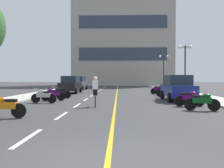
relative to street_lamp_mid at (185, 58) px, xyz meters
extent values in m
plane|color=#38383A|center=(-7.19, 0.01, -3.66)|extent=(140.00, 140.00, 0.00)
cube|color=#B7B2A8|center=(-14.39, 3.01, -3.60)|extent=(2.40, 72.00, 0.12)
cube|color=#B7B2A8|center=(0.01, 3.01, -3.60)|extent=(2.40, 72.00, 0.12)
cube|color=silver|center=(-9.19, -18.99, -3.66)|extent=(0.14, 2.20, 0.01)
cube|color=silver|center=(-9.19, -14.99, -3.66)|extent=(0.14, 2.20, 0.01)
cube|color=silver|center=(-9.19, -10.99, -3.66)|extent=(0.14, 2.20, 0.01)
cube|color=silver|center=(-9.19, -6.99, -3.66)|extent=(0.14, 2.20, 0.01)
cube|color=silver|center=(-9.19, -2.99, -3.66)|extent=(0.14, 2.20, 0.01)
cube|color=silver|center=(-9.19, 1.01, -3.66)|extent=(0.14, 2.20, 0.01)
cube|color=silver|center=(-9.19, 5.01, -3.66)|extent=(0.14, 2.20, 0.01)
cube|color=silver|center=(-9.19, 9.01, -3.66)|extent=(0.14, 2.20, 0.01)
cube|color=silver|center=(-9.19, 13.01, -3.66)|extent=(0.14, 2.20, 0.01)
cube|color=silver|center=(-9.19, 17.01, -3.66)|extent=(0.14, 2.20, 0.01)
cube|color=silver|center=(-9.19, 21.01, -3.66)|extent=(0.14, 2.20, 0.01)
cube|color=silver|center=(-9.19, 25.01, -3.66)|extent=(0.14, 2.20, 0.01)
cube|color=gold|center=(-6.94, 3.01, -3.66)|extent=(0.12, 66.00, 0.01)
cube|color=#9E998E|center=(-5.94, 28.86, 6.90)|extent=(20.70, 9.70, 21.13)
cube|color=#2D3847|center=(-5.94, 23.96, 2.67)|extent=(17.39, 0.10, 2.54)
cube|color=#2D3847|center=(-5.94, 23.96, 9.01)|extent=(17.39, 0.10, 2.54)
cylinder|color=black|center=(0.00, 0.00, -1.16)|extent=(0.14, 0.14, 4.77)
cylinder|color=black|center=(0.00, 0.00, 1.08)|extent=(1.10, 0.08, 0.08)
sphere|color=white|center=(-0.55, 0.00, 1.08)|extent=(0.36, 0.36, 0.36)
sphere|color=white|center=(0.55, 0.00, 1.08)|extent=(0.36, 0.36, 0.36)
cylinder|color=black|center=(0.15, 13.06, -1.06)|extent=(0.14, 0.14, 4.96)
cylinder|color=black|center=(0.15, 13.06, 1.26)|extent=(1.10, 0.08, 0.08)
sphere|color=white|center=(-0.40, 13.06, 1.26)|extent=(0.36, 0.36, 0.36)
sphere|color=white|center=(0.70, 13.06, 1.26)|extent=(0.36, 0.36, 0.36)
cylinder|color=black|center=(-3.40, -6.35, -3.34)|extent=(0.22, 0.64, 0.64)
cylinder|color=black|center=(-1.70, -6.34, -3.34)|extent=(0.22, 0.64, 0.64)
cylinder|color=black|center=(-3.38, -9.15, -3.34)|extent=(0.22, 0.64, 0.64)
cylinder|color=black|center=(-1.68, -9.14, -3.34)|extent=(0.22, 0.64, 0.64)
cube|color=navy|center=(-2.54, -7.74, -2.94)|extent=(1.73, 4.21, 0.80)
cube|color=#1E2833|center=(-2.54, -7.74, -2.19)|extent=(1.58, 2.21, 0.70)
cylinder|color=black|center=(-12.66, 2.00, -3.34)|extent=(0.23, 0.64, 0.64)
cylinder|color=black|center=(-10.96, 1.96, -3.34)|extent=(0.23, 0.64, 0.64)
cylinder|color=black|center=(-12.71, -0.80, -3.34)|extent=(0.23, 0.64, 0.64)
cylinder|color=black|center=(-11.01, -0.83, -3.34)|extent=(0.23, 0.64, 0.64)
cube|color=black|center=(-11.83, 0.58, -2.94)|extent=(1.78, 4.23, 0.80)
cube|color=#1E2833|center=(-11.83, 0.58, -2.19)|extent=(1.60, 2.23, 0.70)
cylinder|color=black|center=(-12.94, 9.31, -3.34)|extent=(0.26, 0.65, 0.64)
cylinder|color=black|center=(-11.24, 9.20, -3.34)|extent=(0.26, 0.65, 0.64)
cylinder|color=black|center=(-13.12, 6.51, -3.34)|extent=(0.26, 0.65, 0.64)
cylinder|color=black|center=(-11.43, 6.40, -3.34)|extent=(0.26, 0.65, 0.64)
cube|color=#4C5156|center=(-12.18, 7.85, -2.94)|extent=(1.97, 4.30, 0.80)
cube|color=#1E2833|center=(-12.18, 7.85, -2.19)|extent=(1.70, 2.30, 0.70)
cylinder|color=black|center=(-10.77, -15.71, -3.36)|extent=(0.60, 0.13, 0.60)
cube|color=orange|center=(-11.32, -15.73, -3.14)|extent=(0.91, 0.32, 0.28)
ellipsoid|color=orange|center=(-11.52, -15.74, -2.92)|extent=(0.45, 0.26, 0.22)
cube|color=black|center=(-11.07, -15.72, -2.94)|extent=(0.45, 0.26, 0.10)
cylinder|color=black|center=(-2.10, -13.38, -3.36)|extent=(0.61, 0.24, 0.60)
cylinder|color=black|center=(-3.17, -13.12, -3.36)|extent=(0.61, 0.24, 0.60)
cube|color=#0C4C19|center=(-2.64, -13.25, -3.14)|extent=(0.94, 0.49, 0.28)
ellipsoid|color=#0C4C19|center=(-2.44, -13.30, -2.92)|extent=(0.48, 0.34, 0.22)
cube|color=black|center=(-2.88, -13.19, -2.94)|extent=(0.48, 0.34, 0.10)
cylinder|color=silver|center=(-2.10, -13.38, -2.76)|extent=(0.17, 0.59, 0.03)
cylinder|color=black|center=(-2.19, -11.42, -3.36)|extent=(0.60, 0.10, 0.60)
cylinder|color=black|center=(-3.29, -11.42, -3.36)|extent=(0.60, 0.10, 0.60)
cube|color=#590C59|center=(-2.74, -11.42, -3.14)|extent=(0.90, 0.28, 0.28)
ellipsoid|color=#590C59|center=(-2.54, -11.42, -2.92)|extent=(0.44, 0.24, 0.22)
cube|color=black|center=(-2.99, -11.42, -2.94)|extent=(0.44, 0.24, 0.10)
cylinder|color=silver|center=(-2.19, -11.42, -2.76)|extent=(0.03, 0.60, 0.03)
cylinder|color=black|center=(-12.10, -9.70, -3.36)|extent=(0.61, 0.16, 0.60)
cylinder|color=black|center=(-11.00, -9.82, -3.36)|extent=(0.61, 0.16, 0.60)
cube|color=#B2B2B7|center=(-11.55, -9.76, -3.14)|extent=(0.93, 0.38, 0.28)
ellipsoid|color=#B2B2B7|center=(-11.75, -9.74, -2.92)|extent=(0.46, 0.29, 0.22)
cube|color=black|center=(-11.30, -9.79, -2.94)|extent=(0.46, 0.29, 0.10)
cylinder|color=silver|center=(-12.10, -9.70, -2.76)|extent=(0.10, 0.60, 0.03)
cylinder|color=black|center=(-11.87, -8.36, -3.36)|extent=(0.60, 0.30, 0.60)
cylinder|color=black|center=(-10.83, -7.99, -3.36)|extent=(0.60, 0.30, 0.60)
cube|color=#590C59|center=(-11.35, -8.17, -3.14)|extent=(0.94, 0.57, 0.28)
ellipsoid|color=#590C59|center=(-11.54, -8.24, -2.92)|extent=(0.50, 0.37, 0.22)
cube|color=black|center=(-11.12, -8.09, -2.94)|extent=(0.50, 0.37, 0.10)
cylinder|color=silver|center=(-11.87, -8.36, -2.76)|extent=(0.23, 0.58, 0.03)
cylinder|color=black|center=(-11.90, -6.05, -3.36)|extent=(0.60, 0.11, 0.60)
cylinder|color=black|center=(-10.80, -6.03, -3.36)|extent=(0.60, 0.11, 0.60)
cube|color=black|center=(-11.35, -6.04, -3.14)|extent=(0.91, 0.30, 0.28)
ellipsoid|color=black|center=(-11.55, -6.04, -2.92)|extent=(0.44, 0.25, 0.22)
cube|color=black|center=(-11.10, -6.03, -2.94)|extent=(0.44, 0.25, 0.10)
cylinder|color=silver|center=(-11.90, -6.05, -2.76)|extent=(0.04, 0.60, 0.03)
cylinder|color=black|center=(-2.13, -4.39, -3.36)|extent=(0.61, 0.19, 0.60)
cylinder|color=black|center=(-3.22, -4.22, -3.36)|extent=(0.61, 0.19, 0.60)
cube|color=brown|center=(-2.68, -4.30, -3.14)|extent=(0.93, 0.42, 0.28)
ellipsoid|color=brown|center=(-2.48, -4.33, -2.92)|extent=(0.47, 0.31, 0.22)
cube|color=black|center=(-2.92, -4.26, -2.94)|extent=(0.47, 0.31, 0.10)
cylinder|color=silver|center=(-2.13, -4.39, -2.76)|extent=(0.12, 0.60, 0.03)
cylinder|color=black|center=(-1.99, -2.03, -3.36)|extent=(0.61, 0.25, 0.60)
cylinder|color=black|center=(-3.05, -2.32, -3.36)|extent=(0.61, 0.25, 0.60)
cube|color=navy|center=(-2.52, -2.18, -3.14)|extent=(0.94, 0.50, 0.28)
ellipsoid|color=navy|center=(-2.33, -2.12, -2.92)|extent=(0.49, 0.35, 0.22)
cube|color=black|center=(-2.76, -2.24, -2.94)|extent=(0.49, 0.35, 0.10)
cylinder|color=silver|center=(-1.99, -2.03, -2.76)|extent=(0.18, 0.59, 0.03)
cylinder|color=black|center=(-2.22, -0.71, -3.36)|extent=(0.61, 0.17, 0.60)
cylinder|color=black|center=(-3.31, -0.84, -3.36)|extent=(0.61, 0.17, 0.60)
cube|color=#590C59|center=(-2.76, -0.77, -3.14)|extent=(0.93, 0.38, 0.28)
ellipsoid|color=#590C59|center=(-2.57, -0.75, -2.92)|extent=(0.46, 0.29, 0.22)
cube|color=black|center=(-3.01, -0.80, -2.94)|extent=(0.46, 0.29, 0.10)
cylinder|color=silver|center=(-2.22, -0.71, -2.76)|extent=(0.10, 0.60, 0.03)
torus|color=black|center=(-8.11, -11.05, -3.32)|extent=(0.10, 0.72, 0.72)
torus|color=black|center=(-8.02, -12.10, -3.32)|extent=(0.10, 0.72, 0.72)
cylinder|color=red|center=(-8.06, -11.60, -3.02)|extent=(0.12, 0.95, 0.04)
cube|color=black|center=(-8.05, -11.75, -2.80)|extent=(0.12, 0.21, 0.06)
cylinder|color=red|center=(-8.10, -11.15, -2.77)|extent=(0.42, 0.06, 0.03)
cube|color=black|center=(-8.06, -11.70, -2.87)|extent=(0.27, 0.38, 0.28)
cube|color=white|center=(-8.07, -11.55, -2.47)|extent=(0.36, 0.48, 0.61)
sphere|color=beige|center=(-8.08, -11.42, -2.12)|extent=(0.20, 0.20, 0.20)
ellipsoid|color=white|center=(-8.08, -11.42, -2.05)|extent=(0.24, 0.26, 0.16)
camera|label=1|loc=(-6.73, -25.66, -2.03)|focal=40.19mm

